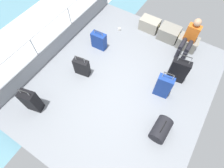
{
  "coord_description": "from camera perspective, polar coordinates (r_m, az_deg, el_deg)",
  "views": [
    {
      "loc": [
        1.1,
        -2.25,
        4.08
      ],
      "look_at": [
        -0.12,
        -0.32,
        0.25
      ],
      "focal_mm": 28.72,
      "sensor_mm": 36.0,
      "label": 1
    }
  ],
  "objects": [
    {
      "name": "paper_cup",
      "position": [
        6.0,
        2.33,
        17.03
      ],
      "size": [
        0.08,
        0.08,
        0.1
      ],
      "primitive_type": "cylinder",
      "color": "white",
      "rests_on": "ground_plane"
    },
    {
      "name": "ground_plane",
      "position": [
        4.81,
        3.17,
        0.4
      ],
      "size": [
        4.4,
        5.2,
        0.06
      ],
      "primitive_type": "cube",
      "color": "gray"
    },
    {
      "name": "suitcase_0",
      "position": [
        5.37,
        -4.18,
        13.61
      ],
      "size": [
        0.43,
        0.23,
        0.6
      ],
      "color": "navy",
      "rests_on": "ground_plane"
    },
    {
      "name": "cargo_crate_1",
      "position": [
        5.91,
        17.68,
        15.18
      ],
      "size": [
        0.63,
        0.46,
        0.4
      ],
      "color": "gray",
      "rests_on": "ground_plane"
    },
    {
      "name": "railing_port",
      "position": [
        5.16,
        -18.47,
        16.25
      ],
      "size": [
        0.04,
        4.2,
        1.02
      ],
      "color": "silver",
      "rests_on": "ground_plane"
    },
    {
      "name": "gunwale_port",
      "position": [
        5.53,
        -16.86,
        12.09
      ],
      "size": [
        0.06,
        5.2,
        0.45
      ],
      "primitive_type": "cube",
      "color": "gray",
      "rests_on": "ground_plane"
    },
    {
      "name": "suitcase_1",
      "position": [
        4.85,
        20.38,
        4.0
      ],
      "size": [
        0.47,
        0.25,
        0.93
      ],
      "color": "black",
      "rests_on": "ground_plane"
    },
    {
      "name": "suitcase_2",
      "position": [
        4.8,
        -9.59,
        5.34
      ],
      "size": [
        0.43,
        0.25,
        0.67
      ],
      "color": "black",
      "rests_on": "ground_plane"
    },
    {
      "name": "cargo_crate_2",
      "position": [
        5.84,
        22.87,
        12.03
      ],
      "size": [
        0.6,
        0.39,
        0.35
      ],
      "color": "gray",
      "rests_on": "ground_plane"
    },
    {
      "name": "cargo_crate_0",
      "position": [
        6.07,
        11.87,
        18.06
      ],
      "size": [
        0.63,
        0.38,
        0.38
      ],
      "color": "#9E9989",
      "rests_on": "ground_plane"
    },
    {
      "name": "suitcase_4",
      "position": [
        4.53,
        -24.32,
        -4.93
      ],
      "size": [
        0.4,
        0.3,
        0.83
      ],
      "color": "black",
      "rests_on": "ground_plane"
    },
    {
      "name": "passenger_seated",
      "position": [
        5.47,
        23.57,
        13.5
      ],
      "size": [
        0.34,
        0.66,
        1.05
      ],
      "color": "orange",
      "rests_on": "ground_plane"
    },
    {
      "name": "sea_wake",
      "position": [
        6.83,
        -24.66,
        12.9
      ],
      "size": [
        12.0,
        12.0,
        0.01
      ],
      "color": "#598C9E",
      "rests_on": "ground_plane"
    },
    {
      "name": "suitcase_3",
      "position": [
        4.47,
        16.0,
        -0.73
      ],
      "size": [
        0.39,
        0.23,
        0.9
      ],
      "color": "navy",
      "rests_on": "ground_plane"
    },
    {
      "name": "duffel_bag",
      "position": [
        4.21,
        15.33,
        -13.74
      ],
      "size": [
        0.37,
        0.55,
        0.51
      ],
      "color": "black",
      "rests_on": "ground_plane"
    }
  ]
}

